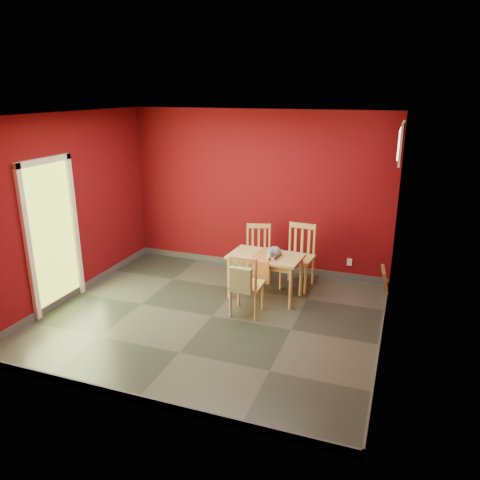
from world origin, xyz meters
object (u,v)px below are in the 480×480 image
(chair_far_left, at_px, (259,252))
(tote_bag, at_px, (241,280))
(chair_far_right, at_px, (299,255))
(dining_table, at_px, (266,260))
(chair_near, at_px, (246,284))
(cat, at_px, (274,250))
(picture_frame, at_px, (385,281))

(chair_far_left, relative_size, tote_bag, 2.18)
(chair_far_right, bearing_deg, chair_far_left, 173.39)
(dining_table, relative_size, chair_far_left, 1.22)
(tote_bag, bearing_deg, chair_near, 91.03)
(chair_far_right, distance_m, chair_near, 1.31)
(tote_bag, bearing_deg, chair_far_right, 72.87)
(cat, bearing_deg, tote_bag, -115.53)
(picture_frame, bearing_deg, chair_far_left, -178.40)
(dining_table, height_order, chair_near, chair_near)
(picture_frame, bearing_deg, dining_table, -157.31)
(chair_far_left, distance_m, tote_bag, 1.55)
(chair_far_left, distance_m, chair_near, 1.33)
(cat, xyz_separation_m, picture_frame, (1.56, 0.74, -0.56))
(chair_far_left, height_order, picture_frame, chair_far_left)
(chair_near, bearing_deg, chair_far_left, 100.29)
(chair_near, xyz_separation_m, cat, (0.21, 0.62, 0.31))
(chair_near, distance_m, picture_frame, 2.24)
(dining_table, relative_size, chair_far_right, 1.10)
(cat, bearing_deg, dining_table, 154.18)
(chair_far_left, relative_size, picture_frame, 2.11)
(chair_far_left, height_order, chair_far_right, chair_far_right)
(chair_far_right, height_order, tote_bag, chair_far_right)
(chair_far_right, distance_m, tote_bag, 1.51)
(chair_near, height_order, tote_bag, chair_near)
(picture_frame, bearing_deg, chair_far_right, -174.15)
(chair_near, bearing_deg, cat, 71.64)
(dining_table, relative_size, cat, 2.73)
(chair_far_left, xyz_separation_m, picture_frame, (2.00, 0.06, -0.25))
(chair_far_left, bearing_deg, chair_near, -79.71)
(tote_bag, bearing_deg, picture_frame, 41.79)
(dining_table, distance_m, chair_near, 0.67)
(chair_far_left, height_order, tote_bag, chair_far_left)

